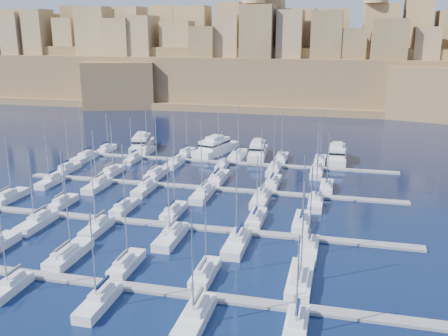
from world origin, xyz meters
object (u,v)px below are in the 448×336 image
(sailboat_2, at_px, (69,255))
(motor_yacht_b, at_px, (216,147))
(motor_yacht_d, at_px, (337,155))
(sailboat_4, at_px, (205,273))
(motor_yacht_c, at_px, (258,151))
(motor_yacht_a, at_px, (142,144))

(sailboat_2, xyz_separation_m, motor_yacht_b, (4.54, 70.10, 0.96))
(sailboat_2, distance_m, motor_yacht_d, 78.56)
(motor_yacht_d, bearing_deg, sailboat_4, -103.07)
(motor_yacht_b, distance_m, motor_yacht_d, 33.19)
(motor_yacht_b, height_order, motor_yacht_d, same)
(motor_yacht_c, xyz_separation_m, motor_yacht_d, (20.92, 0.51, 0.00))
(motor_yacht_b, bearing_deg, motor_yacht_d, -2.05)
(sailboat_2, height_order, motor_yacht_d, sailboat_2)
(motor_yacht_a, bearing_deg, sailboat_4, -61.08)
(sailboat_2, relative_size, motor_yacht_d, 0.99)
(motor_yacht_c, relative_size, motor_yacht_d, 0.95)
(motor_yacht_c, bearing_deg, sailboat_4, -86.09)
(sailboat_4, relative_size, motor_yacht_c, 0.90)
(sailboat_2, height_order, motor_yacht_c, sailboat_2)
(sailboat_2, distance_m, sailboat_4, 21.53)
(sailboat_4, height_order, motor_yacht_b, sailboat_4)
(sailboat_4, distance_m, motor_yacht_d, 71.57)
(sailboat_4, relative_size, motor_yacht_b, 0.70)
(motor_yacht_a, distance_m, motor_yacht_d, 54.91)
(motor_yacht_d, bearing_deg, motor_yacht_b, 177.95)
(motor_yacht_b, relative_size, motor_yacht_d, 1.21)
(motor_yacht_c, bearing_deg, motor_yacht_d, 1.39)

